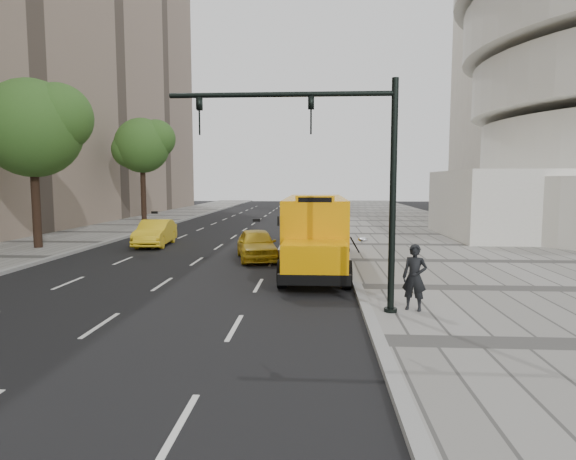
# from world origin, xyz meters

# --- Properties ---
(ground) EXTENTS (140.00, 140.00, 0.00)m
(ground) POSITION_xyz_m (0.00, 0.00, 0.00)
(ground) COLOR black
(ground) RESTS_ON ground
(sidewalk_museum) EXTENTS (12.00, 140.00, 0.15)m
(sidewalk_museum) POSITION_xyz_m (12.00, 0.00, 0.07)
(sidewalk_museum) COLOR gray
(sidewalk_museum) RESTS_ON ground
(curb_museum) EXTENTS (0.30, 140.00, 0.15)m
(curb_museum) POSITION_xyz_m (6.00, 0.00, 0.07)
(curb_museum) COLOR gray
(curb_museum) RESTS_ON ground
(curb_far) EXTENTS (0.30, 140.00, 0.15)m
(curb_far) POSITION_xyz_m (-8.00, 0.00, 0.07)
(curb_far) COLOR gray
(curb_far) RESTS_ON ground
(tree_b) EXTENTS (5.80, 5.16, 9.09)m
(tree_b) POSITION_xyz_m (-10.40, 3.16, 6.55)
(tree_b) COLOR black
(tree_b) RESTS_ON ground
(tree_c) EXTENTS (5.27, 4.68, 9.14)m
(tree_c) POSITION_xyz_m (-10.41, 19.25, 6.83)
(tree_c) COLOR black
(tree_c) RESTS_ON ground
(school_bus) EXTENTS (2.96, 11.56, 3.19)m
(school_bus) POSITION_xyz_m (4.50, -0.46, 1.76)
(school_bus) COLOR #EC9802
(school_bus) RESTS_ON ground
(taxi_near) EXTENTS (2.62, 4.55, 1.46)m
(taxi_near) POSITION_xyz_m (1.72, 0.76, 0.73)
(taxi_near) COLOR yellow
(taxi_near) RESTS_ON ground
(taxi_far) EXTENTS (1.94, 4.65, 1.50)m
(taxi_far) POSITION_xyz_m (-4.75, 5.28, 0.75)
(taxi_far) COLOR yellow
(taxi_far) RESTS_ON ground
(pedestrian) EXTENTS (0.79, 0.67, 1.84)m
(pedestrian) POSITION_xyz_m (7.27, -8.57, 1.07)
(pedestrian) COLOR black
(pedestrian) RESTS_ON sidewalk_museum
(traffic_signal) EXTENTS (6.18, 0.36, 6.40)m
(traffic_signal) POSITION_xyz_m (5.19, -8.79, 4.09)
(traffic_signal) COLOR black
(traffic_signal) RESTS_ON ground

